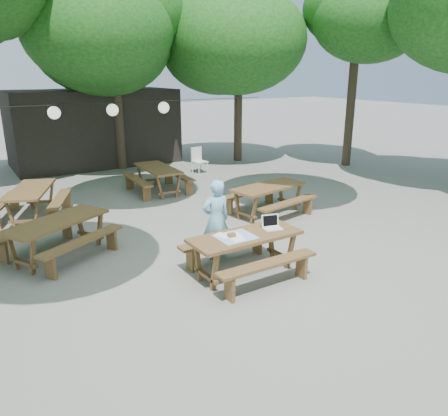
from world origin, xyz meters
TOP-DOWN VIEW (x-y plane):
  - ground at (0.00, 0.00)m, footprint 80.00×80.00m
  - pavilion at (0.50, 10.50)m, footprint 6.00×3.00m
  - main_picnic_table at (-0.20, -0.67)m, footprint 2.00×1.58m
  - picnic_table_nw at (-2.81, 1.91)m, footprint 2.42×2.29m
  - picnic_table_ne at (2.24, 1.80)m, footprint 2.14×1.88m
  - picnic_table_far_w at (-2.82, 4.68)m, footprint 2.19×2.36m
  - picnic_table_far_e at (0.79, 5.26)m, footprint 1.66×2.03m
  - woman at (-0.26, 0.23)m, footprint 0.60×0.42m
  - plastic_chair at (3.08, 6.84)m, footprint 0.50×0.50m
  - laptop at (0.39, -0.64)m, footprint 0.38×0.33m
  - tabletop_clutter at (-0.43, -0.66)m, footprint 0.66×0.60m
  - paper_lanterns at (-0.19, 6.00)m, footprint 9.00×0.34m

SIDE VIEW (x-z plane):
  - ground at x=0.00m, z-range 0.00..0.00m
  - plastic_chair at x=3.08m, z-range -0.19..0.71m
  - main_picnic_table at x=-0.20m, z-range 0.01..0.76m
  - picnic_table_nw at x=-2.81m, z-range 0.01..0.76m
  - picnic_table_ne at x=2.24m, z-range 0.01..0.76m
  - picnic_table_far_w at x=-2.82m, z-range 0.01..0.76m
  - picnic_table_far_e at x=0.79m, z-range 0.01..0.76m
  - tabletop_clutter at x=-0.43m, z-range 0.72..0.80m
  - woman at x=-0.26m, z-range 0.00..1.55m
  - laptop at x=0.39m, z-range 0.69..0.93m
  - pavilion at x=0.50m, z-range 0.00..2.80m
  - paper_lanterns at x=-0.19m, z-range 2.21..2.59m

